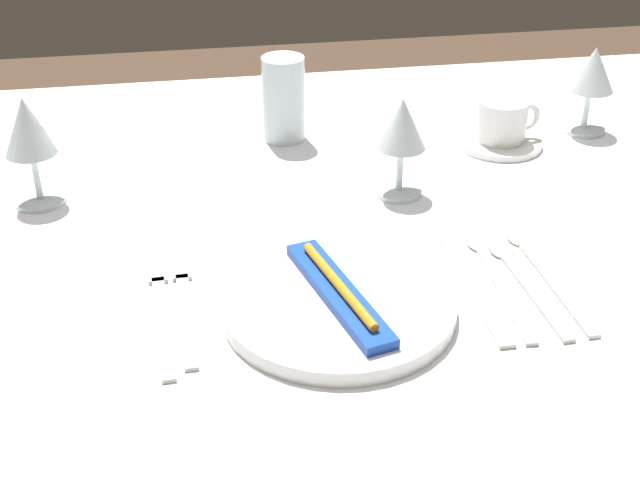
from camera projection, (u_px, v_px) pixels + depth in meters
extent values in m
cube|color=white|center=(315.00, 233.00, 1.11)|extent=(1.80, 1.10, 0.04)
cube|color=white|center=(269.00, 139.00, 1.63)|extent=(1.80, 0.01, 0.18)
cylinder|color=white|center=(338.00, 305.00, 0.93)|extent=(0.25, 0.25, 0.02)
cube|color=blue|center=(339.00, 293.00, 0.92)|extent=(0.09, 0.21, 0.01)
cylinder|color=orange|center=(339.00, 285.00, 0.91)|extent=(0.05, 0.17, 0.01)
cube|color=beige|center=(186.00, 319.00, 0.91)|extent=(0.02, 0.17, 0.00)
cube|color=beige|center=(181.00, 270.00, 1.00)|extent=(0.02, 0.04, 0.00)
cube|color=beige|center=(163.00, 326.00, 0.90)|extent=(0.02, 0.19, 0.00)
cube|color=beige|center=(157.00, 273.00, 0.99)|extent=(0.02, 0.04, 0.00)
cube|color=beige|center=(476.00, 293.00, 0.96)|extent=(0.02, 0.20, 0.00)
cube|color=beige|center=(447.00, 243.00, 1.05)|extent=(0.02, 0.06, 0.00)
cube|color=beige|center=(505.00, 293.00, 0.96)|extent=(0.02, 0.19, 0.00)
ellipsoid|color=beige|center=(478.00, 243.00, 1.05)|extent=(0.03, 0.04, 0.01)
cube|color=beige|center=(535.00, 295.00, 0.95)|extent=(0.02, 0.17, 0.00)
ellipsoid|color=beige|center=(501.00, 250.00, 1.04)|extent=(0.03, 0.04, 0.01)
cube|color=beige|center=(556.00, 286.00, 0.97)|extent=(0.02, 0.19, 0.00)
ellipsoid|color=beige|center=(519.00, 238.00, 1.06)|extent=(0.03, 0.04, 0.01)
cylinder|color=white|center=(499.00, 142.00, 1.30)|extent=(0.13, 0.13, 0.01)
cylinder|color=white|center=(502.00, 120.00, 1.28)|extent=(0.08, 0.08, 0.06)
torus|color=white|center=(526.00, 117.00, 1.29)|extent=(0.04, 0.01, 0.04)
cylinder|color=silver|center=(399.00, 192.00, 1.17)|extent=(0.06, 0.06, 0.01)
cylinder|color=silver|center=(400.00, 169.00, 1.15)|extent=(0.01, 0.01, 0.06)
cone|color=silver|center=(402.00, 123.00, 1.12)|extent=(0.07, 0.07, 0.07)
cylinder|color=silver|center=(41.00, 200.00, 1.15)|extent=(0.07, 0.07, 0.01)
cylinder|color=silver|center=(36.00, 176.00, 1.13)|extent=(0.01, 0.01, 0.07)
cone|color=silver|center=(27.00, 126.00, 1.09)|extent=(0.07, 0.07, 0.08)
cylinder|color=silver|center=(583.00, 129.00, 1.35)|extent=(0.07, 0.07, 0.01)
cylinder|color=silver|center=(587.00, 109.00, 1.33)|extent=(0.01, 0.01, 0.06)
cone|color=silver|center=(593.00, 69.00, 1.30)|extent=(0.07, 0.07, 0.07)
cylinder|color=silver|center=(284.00, 99.00, 1.29)|extent=(0.06, 0.06, 0.13)
cylinder|color=#C68C1E|center=(284.00, 115.00, 1.31)|extent=(0.06, 0.06, 0.07)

